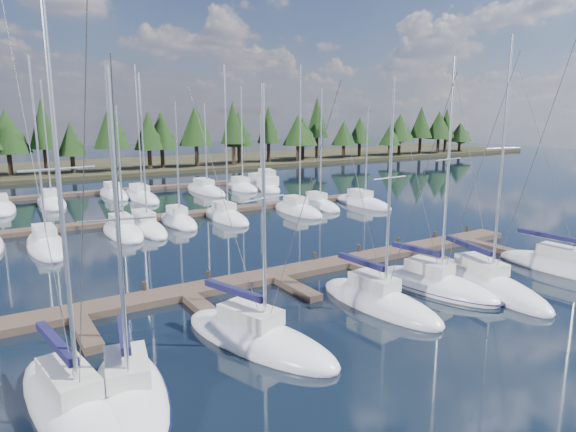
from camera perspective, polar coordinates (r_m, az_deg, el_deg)
ground at (r=43.82m, az=-9.65°, el=-2.59°), size 260.00×260.00×0.00m
far_shore at (r=101.23m, az=-22.73°, el=4.86°), size 220.00×30.00×0.60m
main_dock at (r=32.83m, az=-1.19°, el=-6.89°), size 44.00×6.13×0.90m
back_docks at (r=62.01m, az=-16.56°, el=1.45°), size 50.00×21.80×0.40m
front_sailboat_0 at (r=20.70m, az=-22.59°, el=-19.24°), size 3.91×10.12×16.07m
front_sailboat_1 at (r=20.81m, az=-17.24°, el=-18.75°), size 4.49×8.92×12.84m
front_sailboat_2 at (r=24.49m, az=-3.43°, el=-13.40°), size 5.50×9.60×12.54m
front_sailboat_3 at (r=29.15m, az=10.04°, el=-9.34°), size 3.33×8.73×13.10m
front_sailboat_4 at (r=32.55m, az=15.93°, el=-7.36°), size 4.51×9.02×14.37m
front_sailboat_5 at (r=33.82m, az=21.06°, el=-6.98°), size 4.95×10.63×15.50m
front_sailboat_6 at (r=39.13m, az=28.80°, el=-5.17°), size 3.21×10.19×14.17m
back_sailboat_rows at (r=57.70m, az=-15.05°, el=0.87°), size 46.41×32.82×16.72m
motor_yacht_right at (r=71.23m, az=-2.44°, el=3.42°), size 5.10×9.49×4.51m
tree_line at (r=90.95m, az=-22.95°, el=8.62°), size 184.20×12.10×13.78m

